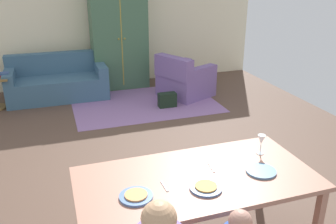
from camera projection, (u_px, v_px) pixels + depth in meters
ground_plane at (157, 148)px, 5.03m from camera, size 6.43×6.61×0.02m
back_wall at (110, 19)px, 7.48m from camera, size 6.43×0.10×2.70m
dining_table at (196, 184)px, 2.92m from camera, size 1.93×0.96×0.76m
plate_near_man at (136, 196)px, 2.63m from camera, size 0.25×0.25×0.02m
pizza_near_man at (136, 195)px, 2.63m from camera, size 0.17×0.17×0.01m
plate_near_child at (206, 188)px, 2.74m from camera, size 0.25×0.25×0.02m
pizza_near_child at (206, 186)px, 2.73m from camera, size 0.17×0.17×0.01m
plate_near_woman at (261, 171)px, 2.96m from camera, size 0.25×0.25×0.02m
wine_glass at (261, 140)px, 3.21m from camera, size 0.07×0.07×0.19m
fork at (164, 186)px, 2.77m from camera, size 0.02×0.15×0.01m
knife at (211, 167)px, 3.04m from camera, size 0.04×0.17×0.01m
area_rug at (145, 103)px, 6.67m from camera, size 2.60×1.80×0.01m
couch at (58, 82)px, 6.88m from camera, size 1.83×0.86×0.82m
armchair at (184, 80)px, 6.96m from camera, size 1.14×1.13×0.82m
armoire at (119, 36)px, 7.28m from camera, size 1.10×0.59×2.10m
book_lower at (2, 75)px, 6.29m from camera, size 0.22×0.16×0.03m
book_upper at (2, 73)px, 6.27m from camera, size 0.22×0.16×0.03m
handbag at (167, 100)px, 6.46m from camera, size 0.32×0.16×0.26m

